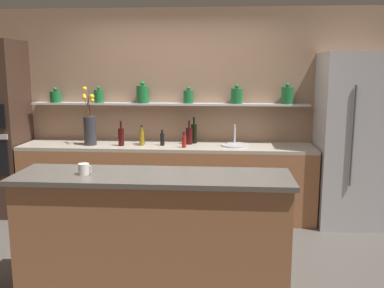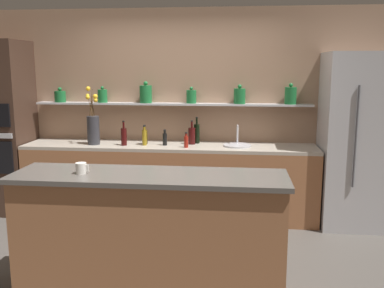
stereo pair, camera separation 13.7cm
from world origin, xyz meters
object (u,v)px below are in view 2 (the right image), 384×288
Objects in this scene: flower_vase at (93,127)px; sink_fixture at (237,144)px; oven_tower at (4,128)px; bottle_wine_2 at (197,133)px; bottle_oil_3 at (144,137)px; bottle_sauce_4 at (165,139)px; bottle_wine_5 at (192,136)px; coffee_mug at (81,168)px; bottle_wine_0 at (124,136)px; bottle_sauce_1 at (186,141)px; refrigerator at (361,141)px; bottle_oil_6 at (145,136)px.

flower_vase is 2.12× the size of sink_fixture.
oven_tower reaches higher than sink_fixture.
bottle_oil_3 is (-0.63, -0.22, -0.03)m from bottle_wine_2.
bottle_sauce_4 is 0.66× the size of bottle_wine_5.
bottle_wine_0 is at bearing 94.36° from coffee_mug.
bottle_wine_2 reaches higher than coffee_mug.
sink_fixture reaches higher than bottle_sauce_1.
oven_tower is 6.59× the size of bottle_wine_2.
bottle_wine_2 is (-1.96, 0.20, 0.03)m from refrigerator.
oven_tower reaches higher than bottle_wine_2.
flower_vase is 3.65× the size of bottle_sauce_4.
bottle_oil_3 is 0.25m from bottle_sauce_4.
flower_vase is at bearing -178.11° from bottle_sauce_4.
flower_vase is at bearing -179.58° from refrigerator.
flower_vase reaches higher than bottle_wine_5.
oven_tower is 9.13× the size of bottle_oil_6.
coffee_mug is at bearing -145.32° from refrigerator.
oven_tower is 2.57m from coffee_mug.
sink_fixture is 2.29m from coffee_mug.
bottle_wine_0 is 1.27× the size of bottle_oil_6.
bottle_oil_3 is (-1.14, -0.07, 0.08)m from sink_fixture.
bottle_wine_2 is at bearing 11.81° from bottle_oil_6.
bottle_wine_2 is 2.19m from coffee_mug.
bottle_sauce_4 reaches higher than bottle_sauce_1.
bottle_oil_6 is at bearing 0.88° from oven_tower.
bottle_oil_6 is (0.63, 0.09, -0.12)m from flower_vase.
flower_vase is 1.79m from sink_fixture.
flower_vase reaches higher than bottle_wine_0.
bottle_wine_5 is 1.24× the size of bottle_oil_6.
oven_tower reaches higher than bottle_oil_6.
bottle_sauce_4 is at bearing 6.70° from bottle_wine_0.
bottle_wine_0 is at bearing -175.83° from sink_fixture.
flower_vase is at bearing 175.61° from bottle_sauce_1.
oven_tower reaches higher than flower_vase.
bottle_sauce_4 is (-2.33, 0.01, -0.02)m from refrigerator.
oven_tower reaches higher than bottle_wine_0.
bottle_wine_0 is 0.50m from bottle_sauce_4.
coffee_mug is (-0.74, -2.06, 0.02)m from bottle_wine_2.
bottle_wine_2 is 3.10× the size of coffee_mug.
bottle_wine_0 reaches higher than bottle_sauce_1.
bottle_oil_6 is at bearing 179.16° from sink_fixture.
sink_fixture is 0.58m from bottle_wine_5.
bottle_oil_6 is 1.93m from coffee_mug.
bottle_oil_3 is 2.27× the size of coffee_mug.
bottle_wine_5 is (0.32, 0.11, 0.03)m from bottle_sauce_4.
bottle_sauce_4 is at bearing -0.85° from oven_tower.
bottle_sauce_4 is (-0.38, -0.19, -0.04)m from bottle_wine_2.
oven_tower reaches higher than coffee_mug.
sink_fixture is at bearing 56.84° from coffee_mug.
bottle_oil_3 is at bearing 0.56° from flower_vase.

